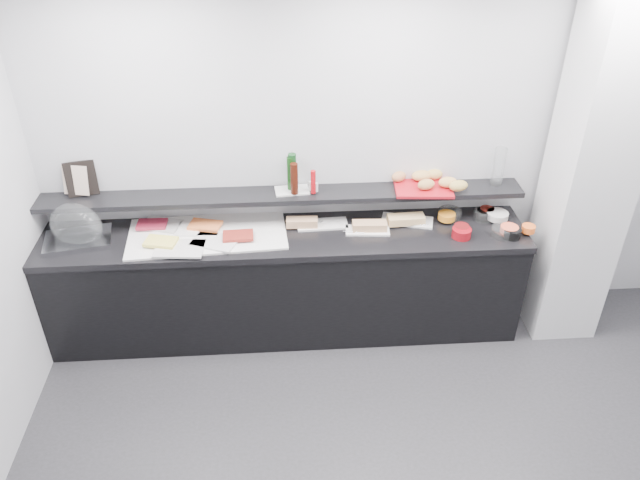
{
  "coord_description": "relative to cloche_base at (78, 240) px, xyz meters",
  "views": [
    {
      "loc": [
        -0.7,
        -2.19,
        3.4
      ],
      "look_at": [
        -0.45,
        1.45,
        1.0
      ],
      "focal_mm": 35.0,
      "sensor_mm": 36.0,
      "label": 1
    }
  ],
  "objects": [
    {
      "name": "bottle_hot",
      "position": [
        1.72,
        0.15,
        0.33
      ],
      "size": [
        0.04,
        0.04,
        0.18
      ],
      "primitive_type": "cylinder",
      "rotation": [
        0.0,
        0.0,
        0.11
      ],
      "color": "#B30C14",
      "rests_on": "condiment_tray"
    },
    {
      "name": "back_wall",
      "position": [
        2.19,
        0.31,
        0.43
      ],
      "size": [
        5.0,
        0.02,
        2.7
      ],
      "primitive_type": "cube",
      "color": "#B7B9BF",
      "rests_on": "ground"
    },
    {
      "name": "cloche_base",
      "position": [
        0.0,
        0.0,
        0.0
      ],
      "size": [
        0.51,
        0.39,
        0.04
      ],
      "primitive_type": "cube",
      "rotation": [
        0.0,
        0.0,
        0.18
      ],
      "color": "#B6B9BE",
      "rests_on": "counter_top"
    },
    {
      "name": "sandwich_plate_right",
      "position": [
        2.44,
        0.12,
        -0.01
      ],
      "size": [
        0.42,
        0.26,
        0.01
      ],
      "primitive_type": "cube",
      "rotation": [
        0.0,
        0.0,
        -0.26
      ],
      "color": "white",
      "rests_on": "counter_top"
    },
    {
      "name": "shaker_pepper",
      "position": [
        1.74,
        0.17,
        0.28
      ],
      "size": [
        0.03,
        0.03,
        0.07
      ],
      "primitive_type": "cylinder",
      "rotation": [
        0.0,
        0.0,
        -0.24
      ],
      "color": "silver",
      "rests_on": "condiment_tray"
    },
    {
      "name": "bread_roll_nw",
      "position": [
        2.38,
        0.27,
        0.29
      ],
      "size": [
        0.14,
        0.12,
        0.08
      ],
      "primitive_type": "ellipsoid",
      "rotation": [
        0.0,
        0.0,
        0.39
      ],
      "color": "#B57545",
      "rests_on": "bread_tray"
    },
    {
      "name": "buffet_cabinet",
      "position": [
        1.49,
        0.01,
        -0.5
      ],
      "size": [
        3.6,
        0.6,
        0.85
      ],
      "primitive_type": "cube",
      "color": "black",
      "rests_on": "ground"
    },
    {
      "name": "bread_roll_se",
      "position": [
        2.79,
        0.1,
        0.29
      ],
      "size": [
        0.16,
        0.12,
        0.08
      ],
      "primitive_type": "ellipsoid",
      "rotation": [
        0.0,
        0.0,
        0.18
      ],
      "color": "#B09043",
      "rests_on": "bread_tray"
    },
    {
      "name": "bread_roll_s",
      "position": [
        2.56,
        0.13,
        0.29
      ],
      "size": [
        0.15,
        0.12,
        0.08
      ],
      "primitive_type": "ellipsoid",
      "rotation": [
        0.0,
        0.0,
        0.28
      ],
      "color": "#B27F44",
      "rests_on": "bread_tray"
    },
    {
      "name": "platter_cheese",
      "position": [
        0.75,
        -0.17,
        0.0
      ],
      "size": [
        0.36,
        0.26,
        0.01
      ],
      "primitive_type": "cube",
      "rotation": [
        0.0,
        0.0,
        -0.09
      ],
      "color": "silver",
      "rests_on": "linen_runner"
    },
    {
      "name": "bowl_glass_fruit",
      "position": [
        2.77,
        0.15,
        0.02
      ],
      "size": [
        0.19,
        0.19,
        0.07
      ],
      "primitive_type": "cylinder",
      "rotation": [
        0.0,
        0.0,
        0.06
      ],
      "color": "white",
      "rests_on": "counter_top"
    },
    {
      "name": "sandwich_food_left",
      "position": [
        1.63,
        0.09,
        0.02
      ],
      "size": [
        0.24,
        0.1,
        0.06
      ],
      "primitive_type": "cube",
      "rotation": [
        0.0,
        0.0,
        -0.04
      ],
      "color": "tan",
      "rests_on": "sandwich_plate_left"
    },
    {
      "name": "bowl_glass_cream",
      "position": [
        3.02,
        0.12,
        0.02
      ],
      "size": [
        0.18,
        0.18,
        0.07
      ],
      "primitive_type": "cylinder",
      "rotation": [
        0.0,
        0.0,
        -0.15
      ],
      "color": "white",
      "rests_on": "counter_top"
    },
    {
      "name": "bottle_brown",
      "position": [
        1.58,
        0.16,
        0.36
      ],
      "size": [
        0.06,
        0.06,
        0.24
      ],
      "primitive_type": "cylinder",
      "rotation": [
        0.0,
        0.0,
        -0.07
      ],
      "color": "#331109",
      "rests_on": "condiment_tray"
    },
    {
      "name": "carafe",
      "position": [
        3.11,
        0.21,
        0.38
      ],
      "size": [
        0.09,
        0.09,
        0.3
      ],
      "primitive_type": "cylinder",
      "rotation": [
        0.0,
        0.0,
        0.02
      ],
      "color": "silver",
      "rests_on": "wall_shelf"
    },
    {
      "name": "fill_red_jam",
      "position": [
        2.8,
        -0.07,
        0.03
      ],
      "size": [
        0.13,
        0.13,
        0.05
      ],
      "primitive_type": "cylinder",
      "rotation": [
        0.0,
        0.0,
        0.27
      ],
      "color": "#610D10",
      "rests_on": "bowl_red_jam"
    },
    {
      "name": "bowl_black_jam",
      "position": [
        3.04,
        0.14,
        0.02
      ],
      "size": [
        0.13,
        0.13,
        0.07
      ],
      "primitive_type": "cylinder",
      "rotation": [
        0.0,
        0.0,
        0.1
      ],
      "color": "black",
      "rests_on": "counter_top"
    },
    {
      "name": "fill_black_fruit",
      "position": [
        3.29,
        -0.11,
        0.03
      ],
      "size": [
        0.11,
        0.11,
        0.05
      ],
      "primitive_type": "cylinder",
      "rotation": [
        0.0,
        0.0,
        -0.16
      ],
      "color": "orange",
      "rests_on": "bowl_black_fruit"
    },
    {
      "name": "tongs_mid",
      "position": [
        2.01,
        -0.03,
        -0.0
      ],
      "size": [
        0.16,
        0.04,
        0.01
      ],
      "primitive_type": "cylinder",
      "rotation": [
        0.0,
        1.57,
        -0.21
      ],
      "color": "silver",
      "rests_on": "sandwich_plate_mid"
    },
    {
      "name": "counter_top",
      "position": [
        1.49,
        0.01,
        -0.05
      ],
      "size": [
        3.62,
        0.62,
        0.05
      ],
      "primitive_type": "cube",
      "color": "black",
      "rests_on": "buffet_cabinet"
    },
    {
      "name": "fill_glass_cream",
      "position": [
        3.12,
        0.09,
        0.03
      ],
      "size": [
        0.21,
        0.21,
        0.05
      ],
      "primitive_type": "cylinder",
      "rotation": [
        0.0,
        0.0,
        -0.32
      ],
      "color": "silver",
      "rests_on": "bowl_glass_cream"
    },
    {
      "name": "fill_glass_salmon",
      "position": [
        3.15,
        -0.11,
        0.03
      ],
      "size": [
        0.15,
        0.15,
        0.05
      ],
      "primitive_type": "cylinder",
      "rotation": [
        0.0,
        0.0,
        0.2
      ],
      "color": "#FA603D",
      "rests_on": "bowl_glass_salmon"
    },
    {
      "name": "bowl_red_jam",
      "position": [
        2.79,
        -0.12,
        0.02
      ],
      "size": [
        0.14,
        0.14,
        0.07
      ],
      "primitive_type": "cylinder",
      "rotation": [
        0.0,
        0.0,
        -0.01
      ],
      "color": "maroon",
      "rests_on": "counter_top"
    },
    {
      "name": "fill_glass_fruit",
      "position": [
        2.73,
        0.1,
        0.03
      ],
      "size": [
        0.17,
        0.17,
        0.05
      ],
      "primitive_type": "cylinder",
      "rotation": [
        0.0,
        0.0,
        -0.41
      ],
      "color": "orange",
      "rests_on": "bowl_glass_fruit"
    },
    {
      "name": "column",
      "position": [
        3.69,
        -0.04,
        0.43
      ],
      "size": [
        0.5,
        0.5,
        2.7
      ],
      "primitive_type": "cube",
      "color": "silver",
      "rests_on": "ground"
    },
    {
      "name": "bottle_green_a",
      "position": [
        1.56,
        0.22,
        0.37
      ],
      "size": [
        0.06,
        0.06,
        0.26
      ],
      "primitive_type": "cylinder",
      "rotation": [
        0.0,
        0.0,
        0.2
      ],
      "color": "#10360E",
      "rests_on": "condiment_tray"
    },
    {
      "name": "bread_roll_ne",
      "position": [
        2.65,
        0.29,
        0.29
      ],
      "size": [
        0.13,
        0.08,
        0.08
      ],
      "primitive_type": "ellipsoid",
      "rotation": [
        0.0,
        0.0,
        -0.0
      ],
      "color": "tan",
      "rests_on": "bread_tray"
    },
    {
      "name": "sandwich_food_mid",
      "position": [
        2.13,
        0.01,
        0.02
      ],
      "size": [
        0.26,
        0.11,
        0.06
      ],
      "primitive_type": "cube",
      "rotation": [
        0.0,
        0.0,
        -0.05
      ],
      "color": "tan",
      "rests_on": "sandwich_plate_mid"
    },
    {
      "name": "bread_tray",
      "position": [
        2.55,
        0.17,
        0.24
      ],
      "size": [
        0.45,
        0.33,
        0.02
      ],
      "primitive_type": "cube",
      "rotation": [
        0.0,
        0.0,
        -0.07
      ],
      "color": "#B0131E",
      "rests_on": "wall_shelf"
    },
    {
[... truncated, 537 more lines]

